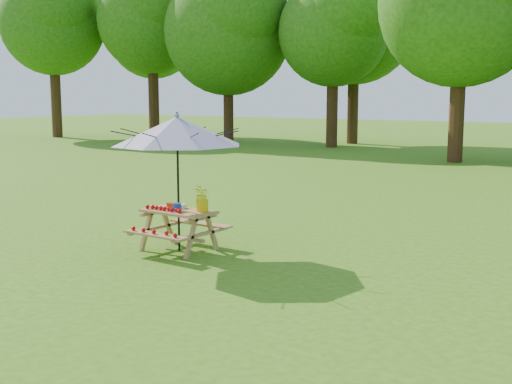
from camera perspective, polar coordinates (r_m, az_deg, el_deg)
The scene contains 5 objects.
picnic_table at distance 10.52m, azimuth -6.87°, elevation -3.46°, with size 1.20×1.32×0.67m.
patio_umbrella at distance 10.31m, azimuth -7.02°, elevation 5.40°, with size 2.58×2.58×2.25m.
produce_bins at distance 10.49m, azimuth -7.07°, elevation -1.28°, with size 0.35×0.38×0.13m.
tomatoes_row at distance 10.42m, azimuth -8.17°, elevation -1.48°, with size 0.77×0.13×0.07m, color #C2060A, non-canonical shape.
flower_bucket at distance 10.26m, azimuth -4.81°, elevation -0.48°, with size 0.33×0.31×0.43m.
Camera 1 is at (8.58, -4.11, 2.49)m, focal length 45.00 mm.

